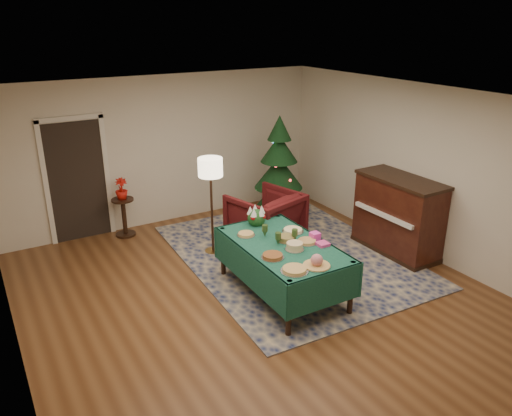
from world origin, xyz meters
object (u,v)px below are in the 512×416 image
armchair (265,217)px  side_table (124,218)px  christmas_tree (279,175)px  potted_plant (122,193)px  piano (398,216)px  buffet_table (283,254)px  gift_box (315,236)px  floor_lamp (211,173)px

armchair → side_table: 2.51m
armchair → christmas_tree: (0.81, 0.85, 0.38)m
potted_plant → christmas_tree: 2.83m
armchair → side_table: bearing=-55.3°
potted_plant → piano: 4.65m
side_table → buffet_table: bearing=-67.2°
side_table → christmas_tree: bearing=-15.8°
side_table → christmas_tree: (2.72, -0.77, 0.57)m
gift_box → floor_lamp: bearing=111.7°
side_table → armchair: bearing=-40.3°
armchair → side_table: armchair is taller
buffet_table → armchair: size_ratio=1.90×
side_table → piano: size_ratio=0.46×
floor_lamp → side_table: size_ratio=2.34×
armchair → piano: piano is taller
gift_box → christmas_tree: 2.60m
buffet_table → gift_box: 0.51m
gift_box → armchair: (0.16, 1.56, -0.29)m
floor_lamp → side_table: 2.02m
gift_box → piano: size_ratio=0.08×
side_table → piano: bearing=-38.7°
buffet_table → piano: size_ratio=1.34×
side_table → gift_box: bearing=-61.2°
buffet_table → floor_lamp: floor_lamp is taller
gift_box → potted_plant: potted_plant is taller
christmas_tree → piano: christmas_tree is taller
side_table → potted_plant: bearing=0.0°
gift_box → potted_plant: bearing=118.8°
christmas_tree → floor_lamp: bearing=-159.6°
armchair → floor_lamp: bearing=-29.2°
buffet_table → gift_box: size_ratio=16.23×
buffet_table → armchair: 1.58m
armchair → side_table: (-1.91, 1.62, -0.19)m
buffet_table → christmas_tree: 2.73m
potted_plant → floor_lamp: bearing=-53.5°
christmas_tree → potted_plant: bearing=164.2°
armchair → piano: 2.15m
gift_box → piano: (1.88, 0.27, -0.19)m
buffet_table → potted_plant: size_ratio=5.33×
christmas_tree → piano: (0.90, -2.14, -0.28)m
armchair → potted_plant: (-1.91, 1.62, 0.27)m
floor_lamp → potted_plant: floor_lamp is taller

